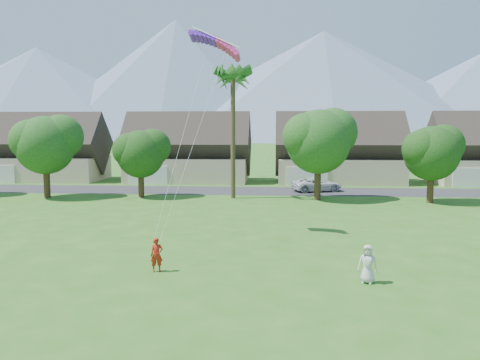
# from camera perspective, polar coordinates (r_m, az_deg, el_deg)

# --- Properties ---
(ground) EXTENTS (500.00, 500.00, 0.00)m
(ground) POSITION_cam_1_polar(r_m,az_deg,el_deg) (17.35, -2.47, -16.28)
(ground) COLOR #2D6019
(ground) RESTS_ON ground
(street) EXTENTS (90.00, 7.00, 0.01)m
(street) POSITION_cam_1_polar(r_m,az_deg,el_deg) (50.40, 1.96, -1.32)
(street) COLOR #2D2D30
(street) RESTS_ON ground
(kite_flyer) EXTENTS (0.68, 0.56, 1.60)m
(kite_flyer) POSITION_cam_1_polar(r_m,az_deg,el_deg) (22.40, -10.12, -8.97)
(kite_flyer) COLOR #AD2413
(kite_flyer) RESTS_ON ground
(watcher) EXTENTS (0.96, 0.79, 1.69)m
(watcher) POSITION_cam_1_polar(r_m,az_deg,el_deg) (21.23, 15.30, -9.84)
(watcher) COLOR silver
(watcher) RESTS_ON ground
(parked_car) EXTENTS (5.83, 4.08, 1.48)m
(parked_car) POSITION_cam_1_polar(r_m,az_deg,el_deg) (50.48, 9.35, -0.55)
(parked_car) COLOR silver
(parked_car) RESTS_ON ground
(mountain_ridge) EXTENTS (540.00, 240.00, 70.00)m
(mountain_ridge) POSITION_cam_1_polar(r_m,az_deg,el_deg) (276.96, 5.97, 10.86)
(mountain_ridge) COLOR slate
(mountain_ridge) RESTS_ON ground
(houses_row) EXTENTS (72.75, 8.19, 8.86)m
(houses_row) POSITION_cam_1_polar(r_m,az_deg,el_deg) (59.02, 2.78, 3.13)
(houses_row) COLOR beige
(houses_row) RESTS_ON ground
(tree_row) EXTENTS (62.27, 6.67, 8.45)m
(tree_row) POSITION_cam_1_polar(r_m,az_deg,el_deg) (43.98, 0.19, 3.96)
(tree_row) COLOR #47301C
(tree_row) RESTS_ON ground
(fan_palm) EXTENTS (3.00, 3.00, 13.80)m
(fan_palm) POSITION_cam_1_polar(r_m,az_deg,el_deg) (44.89, -0.87, 12.85)
(fan_palm) COLOR #4C3D26
(fan_palm) RESTS_ON ground
(parafoil_kite) EXTENTS (3.56, 1.30, 0.50)m
(parafoil_kite) POSITION_cam_1_polar(r_m,az_deg,el_deg) (29.94, -2.86, 16.46)
(parafoil_kite) COLOR #5F1CD2
(parafoil_kite) RESTS_ON ground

